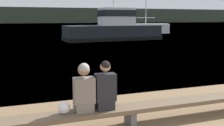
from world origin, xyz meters
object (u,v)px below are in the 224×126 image
Objects in this scene: person_left at (84,90)px; shopping_bag at (64,108)px; tugboat_red at (113,30)px; moored_sailboat at (148,28)px; bench_main at (130,109)px; person_right at (105,89)px.

person_left reaches higher than shopping_bag.
moored_sailboat reaches higher than tugboat_red.
shopping_bag is at bearing 179.21° from bench_main.
bench_main is 0.82× the size of moored_sailboat.
person_right is at bearing 171.31° from moored_sailboat.
person_left is at bearing -1.67° from shopping_bag.
person_right reaches higher than shopping_bag.
person_left is 0.10× the size of moored_sailboat.
person_right is 33.42m from moored_sailboat.
tugboat_red is at bearing 69.54° from person_left.
shopping_bag is 0.02× the size of tugboat_red.
bench_main is 8.56× the size of person_left.
tugboat_red is at bearing 71.99° from bench_main.
bench_main is at bearing 158.13° from tugboat_red.
bench_main is 21.06m from tugboat_red.
shopping_bag is 0.02× the size of moored_sailboat.
moored_sailboat is at bearing 62.71° from bench_main.
shopping_bag is at bearing 154.72° from tugboat_red.
moored_sailboat is at bearing 61.88° from person_right.
bench_main is at bearing -0.44° from person_left.
tugboat_red is (7.46, 20.01, 0.17)m from person_left.
moored_sailboat is at bearing 61.25° from person_left.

